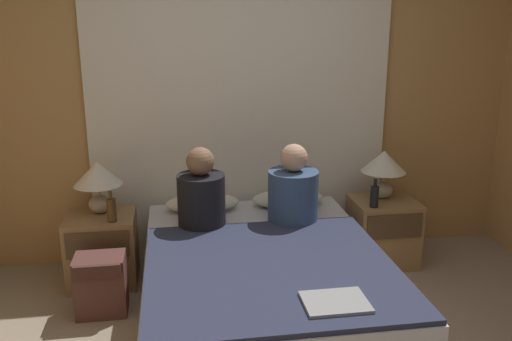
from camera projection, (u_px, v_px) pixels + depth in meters
wall_back at (240, 104)px, 4.30m from camera, size 4.58×0.06×2.50m
curtain_panel at (241, 120)px, 4.27m from camera, size 2.56×0.02×2.28m
bed at (263, 286)px, 3.50m from camera, size 1.52×2.02×0.48m
nightstand_left at (103, 249)px, 4.00m from camera, size 0.49×0.45×0.53m
nightstand_right at (382, 231)px, 4.32m from camera, size 0.49×0.45×0.53m
lamp_left at (98, 178)px, 3.92m from camera, size 0.35×0.35×0.39m
lamp_right at (384, 165)px, 4.24m from camera, size 0.35×0.35×0.39m
pillow_left at (203, 203)px, 4.15m from camera, size 0.56×0.30×0.12m
pillow_right at (288, 199)px, 4.25m from camera, size 0.56×0.30×0.12m
blanket_on_bed at (271, 268)px, 3.17m from camera, size 1.46×1.42×0.03m
person_left_in_bed at (201, 196)px, 3.77m from camera, size 0.33×0.33×0.58m
person_right_in_bed at (293, 192)px, 3.87m from camera, size 0.36×0.36×0.58m
beer_bottle_on_left_stand at (112, 210)px, 3.79m from camera, size 0.07×0.07×0.23m
beer_bottle_on_right_stand at (374, 196)px, 4.08m from camera, size 0.06×0.06×0.22m
laptop_on_bed at (335, 302)px, 2.75m from camera, size 0.33×0.25×0.02m
backpack_on_floor at (101, 281)px, 3.58m from camera, size 0.33×0.27×0.41m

